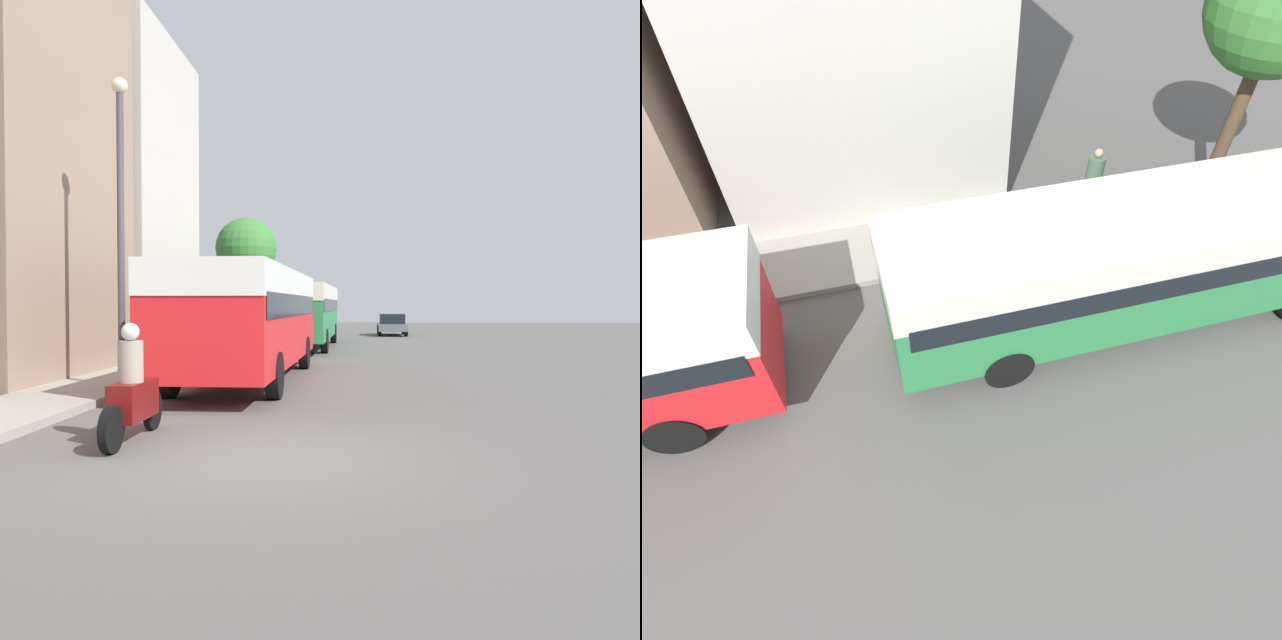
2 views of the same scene
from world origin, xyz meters
TOP-DOWN VIEW (x-y plane):
  - bus_following at (-1.64, 20.61)m, footprint 2.52×10.90m
  - pedestrian_near_curb at (-5.33, 21.21)m, footprint 0.44×0.44m

SIDE VIEW (x-z plane):
  - pedestrian_near_curb at x=-5.33m, z-range 0.16..1.89m
  - bus_following at x=-1.64m, z-range 0.44..3.27m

